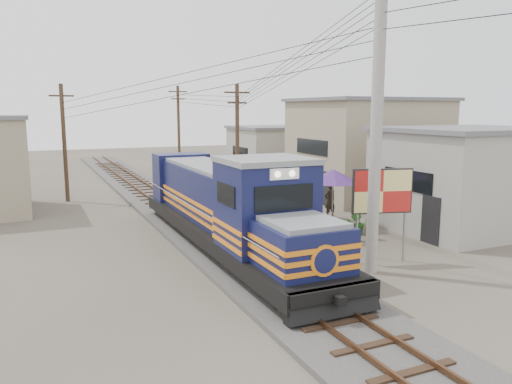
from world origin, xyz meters
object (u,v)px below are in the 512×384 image
billboard (382,194)px  vendor (330,201)px  market_umbrella (333,176)px  locomotive (227,208)px

billboard → vendor: bearing=87.0°
billboard → market_umbrella: billboard is taller
billboard → vendor: (2.39, 7.09, -1.61)m
locomotive → vendor: (6.88, 3.33, -0.76)m
vendor → billboard: bearing=62.1°
locomotive → billboard: bearing=-39.9°
market_umbrella → locomotive: bearing=-164.8°
locomotive → vendor: bearing=25.9°
vendor → market_umbrella: bearing=51.1°
locomotive → market_umbrella: locomotive is taller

